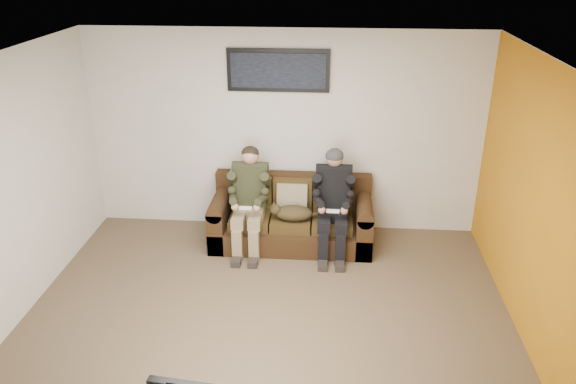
# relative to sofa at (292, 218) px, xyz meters

# --- Properties ---
(floor) EXTENTS (5.00, 5.00, 0.00)m
(floor) POSITION_rel_sofa_xyz_m (-0.13, -1.82, -0.31)
(floor) COLOR brown
(floor) RESTS_ON ground
(ceiling) EXTENTS (5.00, 5.00, 0.00)m
(ceiling) POSITION_rel_sofa_xyz_m (-0.13, -1.82, 2.29)
(ceiling) COLOR silver
(ceiling) RESTS_ON ground
(wall_back) EXTENTS (5.00, 0.00, 5.00)m
(wall_back) POSITION_rel_sofa_xyz_m (-0.13, 0.43, 0.99)
(wall_back) COLOR beige
(wall_back) RESTS_ON ground
(wall_right) EXTENTS (0.00, 4.50, 4.50)m
(wall_right) POSITION_rel_sofa_xyz_m (2.37, -1.82, 0.99)
(wall_right) COLOR beige
(wall_right) RESTS_ON ground
(accent_wall_right) EXTENTS (0.00, 4.50, 4.50)m
(accent_wall_right) POSITION_rel_sofa_xyz_m (2.36, -1.82, 0.99)
(accent_wall_right) COLOR #BD7512
(accent_wall_right) RESTS_ON ground
(sofa) EXTENTS (2.00, 0.86, 0.82)m
(sofa) POSITION_rel_sofa_xyz_m (0.00, 0.00, 0.00)
(sofa) COLOR #321E0F
(sofa) RESTS_ON ground
(throw_pillow) EXTENTS (0.38, 0.18, 0.38)m
(throw_pillow) POSITION_rel_sofa_xyz_m (0.00, 0.04, 0.27)
(throw_pillow) COLOR #8B7E5B
(throw_pillow) RESTS_ON sofa
(throw_blanket) EXTENTS (0.41, 0.20, 0.07)m
(throw_blanket) POSITION_rel_sofa_xyz_m (-0.60, 0.25, 0.51)
(throw_blanket) COLOR gray
(throw_blanket) RESTS_ON sofa
(person_left) EXTENTS (0.51, 0.87, 1.26)m
(person_left) POSITION_rel_sofa_xyz_m (-0.51, -0.17, 0.39)
(person_left) COLOR #8B7657
(person_left) RESTS_ON sofa
(person_right) EXTENTS (0.51, 0.86, 1.26)m
(person_right) POSITION_rel_sofa_xyz_m (0.51, -0.17, 0.39)
(person_right) COLOR black
(person_right) RESTS_ON sofa
(cat) EXTENTS (0.66, 0.26, 0.24)m
(cat) POSITION_rel_sofa_xyz_m (0.02, -0.23, 0.19)
(cat) COLOR #47381B
(cat) RESTS_ON sofa
(framed_poster) EXTENTS (1.25, 0.05, 0.52)m
(framed_poster) POSITION_rel_sofa_xyz_m (-0.20, 0.39, 1.79)
(framed_poster) COLOR black
(framed_poster) RESTS_ON wall_back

